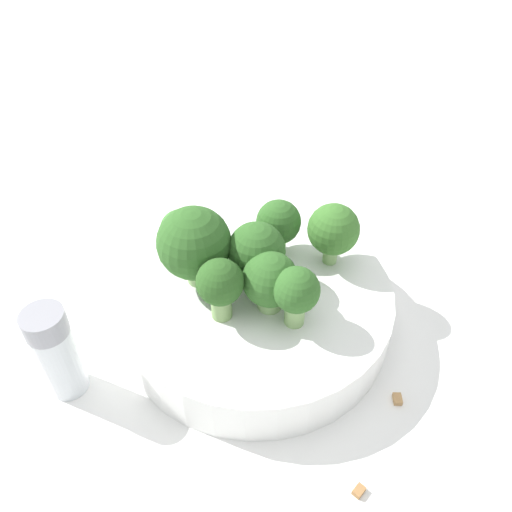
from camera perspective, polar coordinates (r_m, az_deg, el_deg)
ground_plane at (r=0.45m, az=0.00°, el=-7.45°), size 3.00×3.00×0.00m
bowl at (r=0.43m, az=0.00°, el=-5.63°), size 0.23×0.23×0.04m
broccoli_floret_0 at (r=0.43m, az=-8.56°, el=2.80°), size 0.04×0.04×0.05m
broccoli_floret_1 at (r=0.37m, az=-4.13°, el=-3.33°), size 0.04×0.04×0.05m
broccoli_floret_2 at (r=0.40m, az=-0.40°, el=0.45°), size 0.05×0.05×0.06m
broccoli_floret_3 at (r=0.37m, az=4.62°, el=-4.19°), size 0.04×0.04×0.05m
broccoli_floret_4 at (r=0.42m, az=8.83°, el=2.92°), size 0.04×0.04×0.06m
broccoli_floret_5 at (r=0.38m, az=1.63°, el=-2.88°), size 0.04×0.04×0.05m
broccoli_floret_6 at (r=0.43m, az=2.59°, el=3.75°), size 0.04×0.04×0.05m
broccoli_floret_7 at (r=0.40m, az=-7.07°, el=1.37°), size 0.06×0.06×0.07m
pepper_shaker at (r=0.40m, az=-21.82°, el=-10.16°), size 0.03×0.03×0.08m
almond_crumb_0 at (r=0.41m, az=15.92°, el=-15.28°), size 0.01×0.01×0.01m
almond_crumb_1 at (r=0.37m, az=11.72°, el=-24.67°), size 0.01×0.01×0.01m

